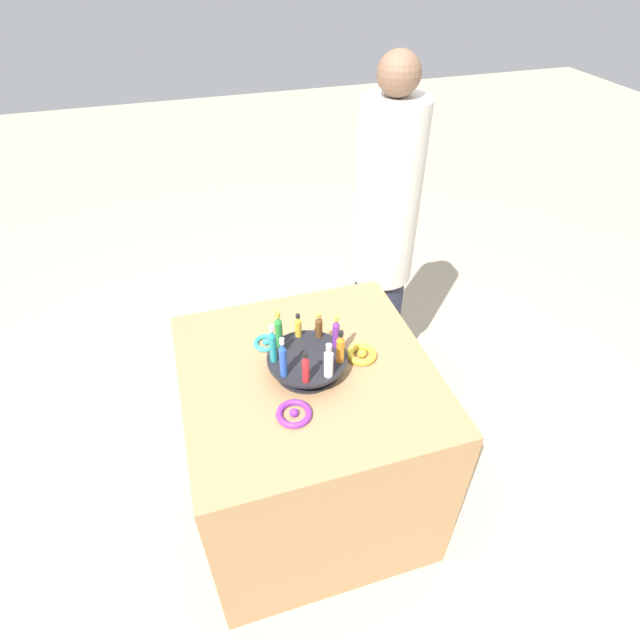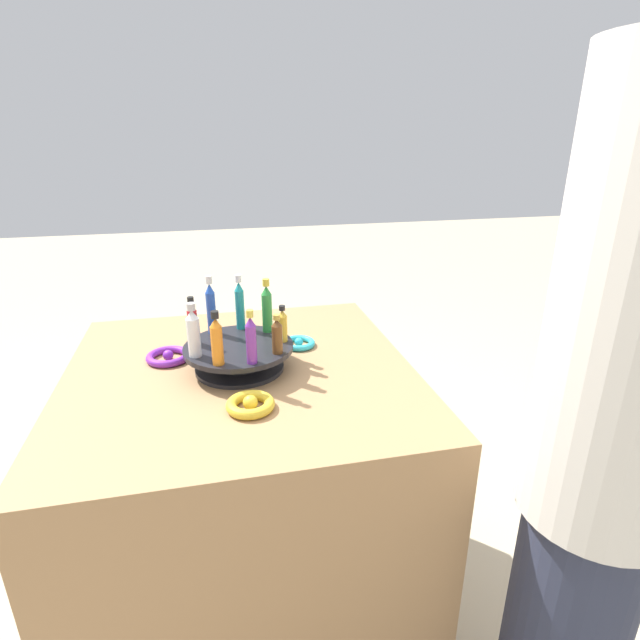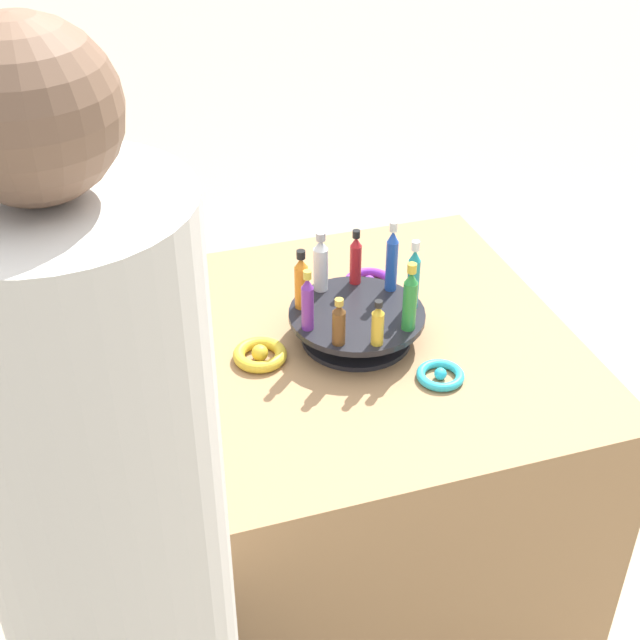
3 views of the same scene
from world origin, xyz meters
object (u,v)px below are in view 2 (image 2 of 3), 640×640
at_px(bottle_purple, 251,339).
at_px(ribbon_bow_purple, 168,356).
at_px(bottle_teal, 240,304).
at_px(bottle_green, 267,308).
at_px(bottle_red, 193,322).
at_px(bottle_gold, 282,324).
at_px(ribbon_bow_teal, 299,343).
at_px(bottle_blue, 211,307).
at_px(ribbon_bow_gold, 250,404).
at_px(bottle_orange, 217,340).
at_px(bottle_clear, 193,332).
at_px(bottle_brown, 277,336).
at_px(person_figure, 608,445).
at_px(display_stand, 239,355).

height_order(bottle_purple, ribbon_bow_purple, bottle_purple).
distance_m(bottle_teal, bottle_green, 0.07).
bearing_deg(bottle_red, bottle_gold, -97.70).
height_order(bottle_purple, bottle_green, bottle_green).
bearing_deg(bottle_green, ribbon_bow_teal, -69.55).
bearing_deg(bottle_blue, ribbon_bow_purple, 90.08).
relative_size(bottle_gold, ribbon_bow_gold, 0.89).
xyz_separation_m(bottle_orange, bottle_green, (0.17, -0.13, 0.01)).
bearing_deg(bottle_clear, ribbon_bow_teal, -61.26).
bearing_deg(bottle_purple, bottle_blue, 22.30).
height_order(bottle_purple, ribbon_bow_gold, bottle_purple).
relative_size(bottle_teal, bottle_purple, 1.16).
bearing_deg(ribbon_bow_gold, bottle_red, 25.84).
distance_m(bottle_brown, bottle_gold, 0.07).
distance_m(bottle_green, person_figure, 0.78).
xyz_separation_m(bottle_clear, bottle_gold, (0.04, -0.21, -0.02)).
bearing_deg(bottle_brown, display_stand, 52.30).
height_order(ribbon_bow_gold, ribbon_bow_teal, ribbon_bow_gold).
xyz_separation_m(display_stand, bottle_purple, (-0.10, -0.02, 0.08)).
height_order(bottle_brown, ribbon_bow_gold, bottle_brown).
bearing_deg(bottle_purple, display_stand, 12.30).
xyz_separation_m(bottle_teal, bottle_green, (-0.03, -0.06, -0.00)).
distance_m(bottle_teal, bottle_orange, 0.21).
distance_m(display_stand, ribbon_bow_teal, 0.20).
xyz_separation_m(bottle_clear, bottle_green, (0.11, -0.18, 0.01)).
distance_m(bottle_brown, bottle_green, 0.14).
bearing_deg(bottle_teal, ribbon_bow_gold, 178.74).
bearing_deg(display_stand, bottle_red, 72.30).
bearing_deg(ribbon_bow_purple, bottle_blue, -89.92).
distance_m(bottle_teal, bottle_brown, 0.19).
bearing_deg(bottle_purple, ribbon_bow_teal, -34.16).
distance_m(bottle_orange, bottle_brown, 0.14).
xyz_separation_m(bottle_blue, person_figure, (-0.60, -0.64, -0.09)).
height_order(bottle_red, bottle_clear, bottle_clear).
distance_m(display_stand, ribbon_bow_purple, 0.20).
relative_size(bottle_brown, bottle_gold, 1.03).
bearing_deg(person_figure, bottle_brown, -0.51).
height_order(bottle_green, person_figure, person_figure).
distance_m(bottle_brown, person_figure, 0.67).
bearing_deg(bottle_orange, ribbon_bow_purple, 33.43).
bearing_deg(bottle_green, display_stand, 132.30).
xyz_separation_m(bottle_purple, ribbon_bow_gold, (-0.09, 0.02, -0.11)).
bearing_deg(bottle_blue, display_stand, -147.70).
xyz_separation_m(bottle_purple, bottle_brown, (0.04, -0.06, -0.01)).
bearing_deg(bottle_teal, bottle_gold, -137.70).
height_order(bottle_orange, bottle_green, bottle_green).
distance_m(bottle_purple, ribbon_bow_purple, 0.30).
height_order(bottle_orange, ribbon_bow_teal, bottle_orange).
bearing_deg(bottle_purple, bottle_gold, -37.70).
distance_m(bottle_gold, ribbon_bow_gold, 0.24).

